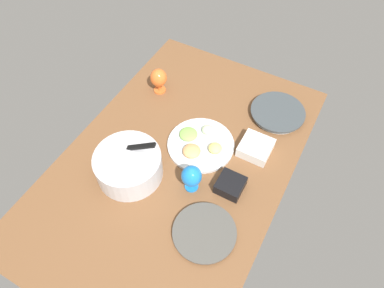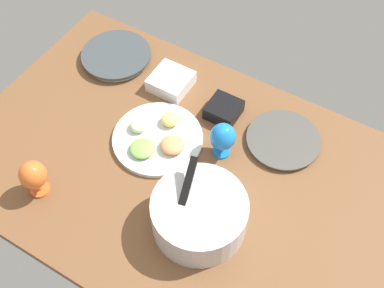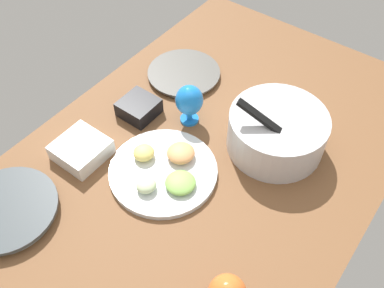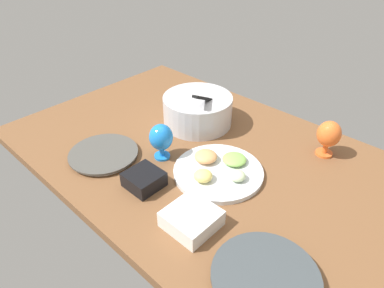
{
  "view_description": "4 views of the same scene",
  "coord_description": "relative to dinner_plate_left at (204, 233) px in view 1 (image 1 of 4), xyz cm",
  "views": [
    {
      "loc": [
        -79.18,
        -51.9,
        142.02
      ],
      "look_at": [
        7.87,
        -4.24,
        7.32
      ],
      "focal_mm": 32.76,
      "sensor_mm": 36.0,
      "label": 1
    },
    {
      "loc": [
        -51.09,
        78.32,
        145.97
      ],
      "look_at": [
        -0.65,
        -6.41,
        7.32
      ],
      "focal_mm": 45.63,
      "sensor_mm": 36.0,
      "label": 2
    },
    {
      "loc": [
        71.41,
        48.32,
        106.93
      ],
      "look_at": [
        4.01,
        -2.31,
        7.32
      ],
      "focal_mm": 40.06,
      "sensor_mm": 36.0,
      "label": 3
    },
    {
      "loc": [
        74.51,
        -84.94,
        82.11
      ],
      "look_at": [
        0.64,
        -6.23,
        7.32
      ],
      "focal_mm": 32.15,
      "sensor_mm": 36.0,
      "label": 4
    }
  ],
  "objects": [
    {
      "name": "square_bowl_black",
      "position": [
        25.1,
        -0.18,
        2.08
      ],
      "size": [
        11.9,
        11.9,
        5.59
      ],
      "color": "black",
      "rests_on": "ground_plane"
    },
    {
      "name": "mixing_bowl",
      "position": [
        9.84,
        44.55,
        6.14
      ],
      "size": [
        30.88,
        30.88,
        20.6
      ],
      "color": "silver",
      "rests_on": "ground_plane"
    },
    {
      "name": "ground_plane",
      "position": [
        26.28,
        28.9,
        -3.04
      ],
      "size": [
        160.0,
        104.0,
        4.0
      ],
      "primitive_type": "cube",
      "color": "brown"
    },
    {
      "name": "hurricane_glass_orange",
      "position": [
        63.26,
        61.44,
        8.2
      ],
      "size": [
        9.22,
        9.22,
        15.02
      ],
      "color": "orange",
      "rests_on": "ground_plane"
    },
    {
      "name": "dinner_plate_right",
      "position": [
        77.86,
        -3.46,
        0.62
      ],
      "size": [
        28.92,
        28.92,
        3.18
      ],
      "color": "silver",
      "rests_on": "ground_plane"
    },
    {
      "name": "dinner_plate_left",
      "position": [
        0.0,
        0.0,
        0.0
      ],
      "size": [
        27.33,
        27.33,
        1.99
      ],
      "color": "silver",
      "rests_on": "ground_plane"
    },
    {
      "name": "fruit_platter",
      "position": [
        39.8,
        23.16,
        0.59
      ],
      "size": [
        33.42,
        33.42,
        5.57
      ],
      "color": "silver",
      "rests_on": "ground_plane"
    },
    {
      "name": "square_bowl_white",
      "position": [
        50.1,
        -2.24,
        2.11
      ],
      "size": [
        14.96,
        14.96,
        5.64
      ],
      "color": "white",
      "rests_on": "ground_plane"
    },
    {
      "name": "hurricane_glass_blue",
      "position": [
        17.24,
        15.66,
        7.98
      ],
      "size": [
        9.26,
        9.26,
        14.77
      ],
      "color": "#1E7FE5",
      "rests_on": "ground_plane"
    }
  ]
}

